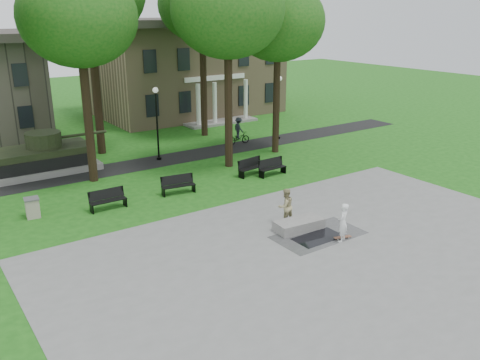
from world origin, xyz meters
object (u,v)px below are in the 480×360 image
object	(u,v)px
skateboarder	(343,223)
friend_watching	(285,206)
concrete_block	(299,225)
park_bench_0	(107,199)
cyclist	(239,133)
trash_bin	(32,208)

from	to	relation	value
skateboarder	friend_watching	xyz separation A→B (m)	(-0.77, 2.83, -0.01)
concrete_block	park_bench_0	distance (m)	9.48
concrete_block	skateboarder	size ratio (longest dim) A/B	1.29
cyclist	park_bench_0	xyz separation A→B (m)	(-12.53, -6.86, -0.29)
park_bench_0	trash_bin	world-z (taller)	park_bench_0
concrete_block	trash_bin	world-z (taller)	trash_bin
concrete_block	park_bench_0	world-z (taller)	park_bench_0
friend_watching	trash_bin	distance (m)	11.90
concrete_block	skateboarder	bearing A→B (deg)	-70.52
concrete_block	trash_bin	bearing A→B (deg)	138.71
concrete_block	trash_bin	size ratio (longest dim) A/B	2.29
concrete_block	park_bench_0	size ratio (longest dim) A/B	1.22
park_bench_0	friend_watching	bearing A→B (deg)	-46.55
friend_watching	park_bench_0	xyz separation A→B (m)	(-6.02, 6.39, -0.34)
skateboarder	park_bench_0	world-z (taller)	skateboarder
skateboarder	park_bench_0	distance (m)	11.46
trash_bin	concrete_block	bearing A→B (deg)	-41.29
friend_watching	cyclist	distance (m)	14.76
cyclist	friend_watching	bearing A→B (deg)	157.04
skateboarder	trash_bin	bearing A→B (deg)	-73.49
concrete_block	skateboarder	distance (m)	2.18
skateboarder	trash_bin	world-z (taller)	skateboarder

